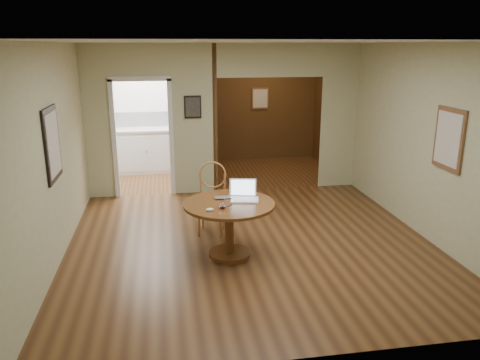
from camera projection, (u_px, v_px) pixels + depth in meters
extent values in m
plane|color=#432613|center=(251.00, 244.00, 6.49)|extent=(5.00, 5.00, 0.00)
plane|color=white|center=(253.00, 42.00, 5.74)|extent=(5.00, 5.00, 0.00)
plane|color=beige|center=(310.00, 215.00, 3.75)|extent=(5.00, 0.00, 5.00)
plane|color=beige|center=(52.00, 156.00, 5.73)|extent=(0.00, 5.00, 5.00)
plane|color=beige|center=(428.00, 143.00, 6.51)|extent=(0.00, 5.00, 5.00)
cube|color=beige|center=(98.00, 123.00, 8.13)|extent=(0.50, 2.70, 0.04)
cube|color=beige|center=(193.00, 121.00, 8.39)|extent=(0.80, 2.70, 0.04)
cube|color=beige|center=(339.00, 117.00, 8.83)|extent=(0.70, 2.70, 0.04)
plane|color=white|center=(152.00, 108.00, 10.17)|extent=(2.70, 0.00, 2.70)
plane|color=#442B13|center=(260.00, 103.00, 11.04)|extent=(2.70, 0.00, 2.70)
cube|color=#442B13|center=(208.00, 111.00, 9.64)|extent=(0.08, 2.50, 2.70)
cube|color=black|center=(52.00, 144.00, 5.69)|extent=(0.03, 0.70, 0.90)
cube|color=brown|center=(449.00, 139.00, 5.99)|extent=(0.03, 0.60, 0.80)
cube|color=black|center=(193.00, 107.00, 8.31)|extent=(0.30, 0.03, 0.40)
cube|color=silver|center=(260.00, 98.00, 10.99)|extent=(0.40, 0.03, 0.50)
cube|color=white|center=(153.00, 119.00, 10.23)|extent=(2.00, 0.02, 0.32)
cylinder|color=brown|center=(229.00, 254.00, 6.14)|extent=(0.54, 0.54, 0.05)
cylinder|color=brown|center=(229.00, 230.00, 6.05)|extent=(0.12, 0.12, 0.63)
cylinder|color=brown|center=(229.00, 204.00, 5.95)|extent=(1.17, 1.17, 0.04)
cylinder|color=#AF833E|center=(211.00, 202.00, 6.76)|extent=(0.54, 0.54, 0.03)
cylinder|color=#AF833E|center=(199.00, 221.00, 6.69)|extent=(0.03, 0.03, 0.47)
cylinder|color=#AF833E|center=(221.00, 222.00, 6.66)|extent=(0.03, 0.03, 0.47)
cylinder|color=#AF833E|center=(203.00, 213.00, 6.99)|extent=(0.03, 0.03, 0.47)
cylinder|color=#AF833E|center=(224.00, 214.00, 6.96)|extent=(0.03, 0.03, 0.47)
cylinder|color=#AF833E|center=(201.00, 186.00, 6.87)|extent=(0.03, 0.03, 0.38)
cylinder|color=#AF833E|center=(225.00, 186.00, 6.83)|extent=(0.03, 0.03, 0.38)
torus|color=#AF833E|center=(213.00, 175.00, 6.82)|extent=(0.40, 0.13, 0.40)
cube|color=white|center=(245.00, 200.00, 6.03)|extent=(0.39, 0.31, 0.02)
cube|color=silver|center=(245.00, 200.00, 6.00)|extent=(0.32, 0.19, 0.00)
cube|color=white|center=(243.00, 187.00, 6.14)|extent=(0.36, 0.13, 0.23)
cube|color=#8E9DB4|center=(243.00, 188.00, 6.13)|extent=(0.31, 0.11, 0.19)
imported|color=silver|center=(227.00, 198.00, 6.07)|extent=(0.33, 0.22, 0.02)
ellipsoid|color=white|center=(210.00, 210.00, 5.63)|extent=(0.10, 0.06, 0.04)
cylinder|color=#0B1352|center=(228.00, 206.00, 5.81)|extent=(0.12, 0.10, 0.01)
cube|color=white|center=(154.00, 151.00, 10.14)|extent=(2.00, 0.55, 0.90)
cube|color=silver|center=(153.00, 129.00, 10.01)|extent=(2.06, 0.60, 0.04)
sphere|color=#B20C0C|center=(147.00, 152.00, 9.83)|extent=(0.03, 0.03, 0.03)
sphere|color=#B20C0C|center=(194.00, 150.00, 9.98)|extent=(0.03, 0.03, 0.03)
ellipsoid|color=beige|center=(186.00, 120.00, 10.07)|extent=(0.36, 0.33, 0.31)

